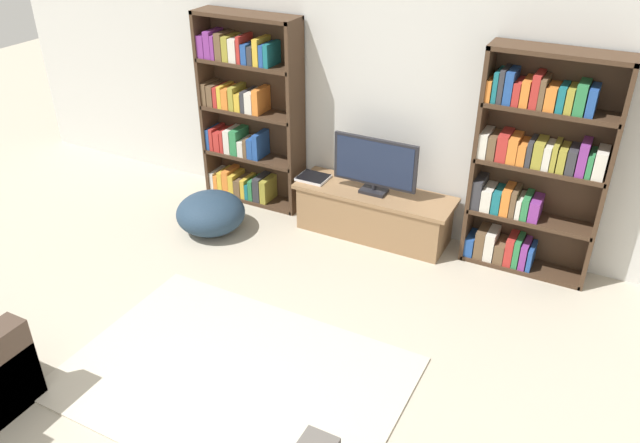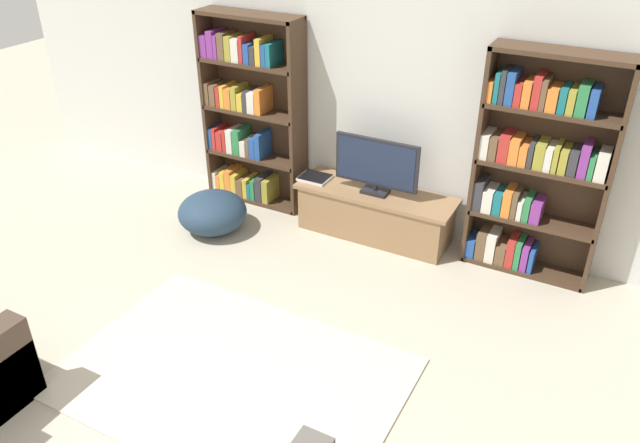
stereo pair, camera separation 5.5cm
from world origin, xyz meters
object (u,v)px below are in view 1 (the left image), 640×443
at_px(bookshelf_left, 247,114).
at_px(laptop, 313,178).
at_px(tv_stand, 373,213).
at_px(beanbag_ottoman, 211,213).
at_px(bookshelf_right, 534,166).
at_px(television, 375,165).

bearing_deg(bookshelf_left, laptop, -10.48).
xyz_separation_m(tv_stand, beanbag_ottoman, (-1.39, -0.64, -0.04)).
height_order(laptop, beanbag_ottoman, laptop).
bearing_deg(bookshelf_right, bookshelf_left, 179.99).
bearing_deg(television, bookshelf_left, 174.20).
bearing_deg(beanbag_ottoman, laptop, 38.55).
bearing_deg(beanbag_ottoman, bookshelf_right, 15.76).
height_order(tv_stand, laptop, laptop).
bearing_deg(laptop, tv_stand, 2.44).
bearing_deg(beanbag_ottoman, bookshelf_left, 93.02).
bearing_deg(television, laptop, -179.54).
xyz_separation_m(bookshelf_left, beanbag_ottoman, (0.04, -0.77, -0.73)).
xyz_separation_m(bookshelf_right, tv_stand, (-1.32, -0.12, -0.71)).
xyz_separation_m(bookshelf_right, television, (-1.32, -0.15, -0.21)).
relative_size(bookshelf_right, laptop, 6.69).
bearing_deg(bookshelf_left, tv_stand, -4.95).
bearing_deg(bookshelf_left, bookshelf_right, -0.01).
bearing_deg(tv_stand, beanbag_ottoman, -155.25).
distance_m(bookshelf_left, television, 1.45).
xyz_separation_m(tv_stand, television, (-0.00, -0.02, 0.50)).
xyz_separation_m(television, beanbag_ottoman, (-1.39, -0.62, -0.54)).
bearing_deg(bookshelf_right, laptop, -175.58).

